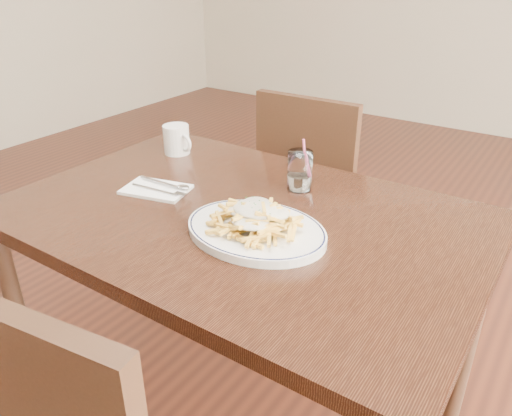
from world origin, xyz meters
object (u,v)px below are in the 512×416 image
Objects in this scene: chair_far at (314,186)px; loaded_fries at (256,213)px; water_glass at (300,173)px; table at (241,238)px; fries_plate at (256,230)px; coffee_mug at (177,140)px.

chair_far is 3.66× the size of loaded_fries.
table is at bearing -104.43° from water_glass.
table is 4.96× the size of loaded_fries.
fries_plate is at bearing -71.88° from chair_far.
loaded_fries is 2.04× the size of coffee_mug.
water_glass is (0.05, 0.21, 0.13)m from table.
water_glass reaches higher than fries_plate.
chair_far is (-0.17, 0.74, -0.17)m from table.
table is 7.97× the size of water_glass.
water_glass is (0.22, -0.54, 0.30)m from chair_far.
fries_plate is (0.27, -0.82, 0.26)m from chair_far.
coffee_mug reaches higher than loaded_fries.
water_glass is (-0.04, 0.28, 0.04)m from fries_plate.
table is 1.36× the size of chair_far.
water_glass is at bearing 98.95° from fries_plate.
coffee_mug reaches higher than fries_plate.
chair_far is 0.90m from fries_plate.
water_glass reaches higher than table.
loaded_fries is at bearing -71.88° from chair_far.
loaded_fries is at bearing -146.31° from fries_plate.
coffee_mug is (-0.25, -0.52, 0.30)m from chair_far.
table is at bearing 142.17° from loaded_fries.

